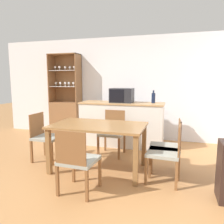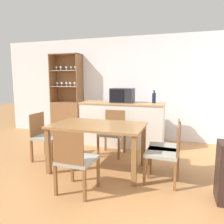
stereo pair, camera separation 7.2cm
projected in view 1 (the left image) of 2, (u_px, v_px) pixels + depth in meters
name	position (u px, v px, depth m)	size (l,w,h in m)	color
ground_plane	(78.00, 179.00, 3.30)	(18.00, 18.00, 0.00)	#B27A47
wall_back	(121.00, 88.00, 5.61)	(6.80, 0.06, 2.55)	silver
kitchen_counter	(122.00, 124.00, 4.98)	(1.88, 0.63, 0.98)	silver
display_cabinet	(66.00, 112.00, 5.92)	(0.81, 0.40, 2.15)	brown
dining_table	(99.00, 131.00, 3.56)	(1.51, 0.90, 0.77)	olive
dining_chair_side_left_far	(45.00, 136.00, 4.04)	(0.46, 0.46, 0.87)	#999E93
dining_chair_head_far	(112.00, 132.00, 4.35)	(0.46, 0.46, 0.87)	#999E93
dining_chair_side_right_near	(167.00, 152.00, 3.15)	(0.49, 0.49, 0.87)	#999E93
dining_chair_side_right_far	(168.00, 147.00, 3.42)	(0.48, 0.48, 0.87)	#999E93
dining_chair_head_near	(77.00, 160.00, 2.84)	(0.48, 0.48, 0.87)	#999E93
microwave	(122.00, 95.00, 4.88)	(0.50, 0.36, 0.32)	#232328
wine_bottle	(153.00, 98.00, 4.76)	(0.08, 0.08, 0.28)	#141E38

